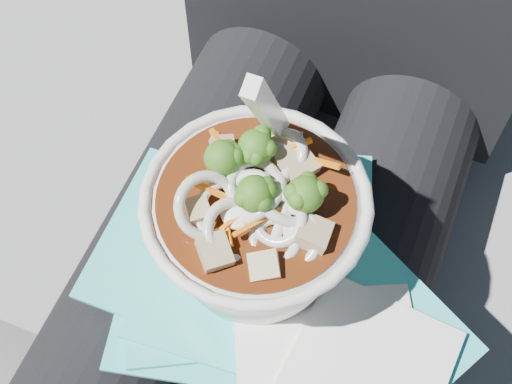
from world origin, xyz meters
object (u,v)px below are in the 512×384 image
at_px(stone_ledge, 296,276).
at_px(plastic_bag, 252,269).
at_px(lap, 254,285).
at_px(person_body, 291,191).
at_px(udon_bowl, 256,221).

xyz_separation_m(stone_ledge, plastic_bag, (0.01, -0.17, 0.38)).
xyz_separation_m(lap, plastic_bag, (0.01, -0.02, 0.08)).
bearing_deg(person_body, lap, -90.00).
distance_m(stone_ledge, lap, 0.34).
bearing_deg(plastic_bag, lap, 106.65).
relative_size(stone_ledge, udon_bowl, 4.82).
height_order(stone_ledge, lap, lap).
relative_size(plastic_bag, udon_bowl, 1.53).
relative_size(person_body, plastic_bag, 3.15).
relative_size(stone_ledge, plastic_bag, 3.15).
relative_size(stone_ledge, lap, 2.08).
bearing_deg(person_body, stone_ledge, 90.00).
height_order(person_body, udon_bowl, person_body).
distance_m(stone_ledge, person_body, 0.33).
height_order(lap, udon_bowl, udon_bowl).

